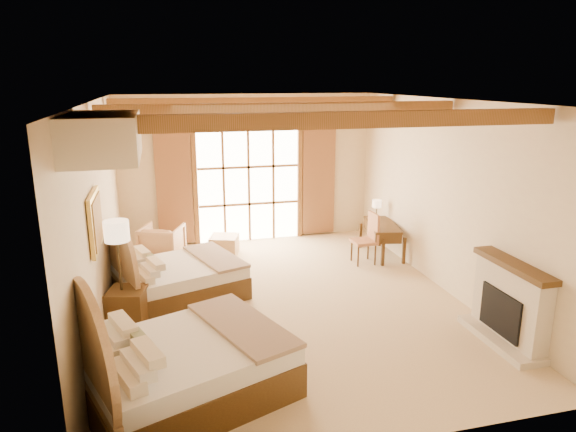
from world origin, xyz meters
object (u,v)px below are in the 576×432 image
object	(u,v)px
bed_far	(171,276)
armchair	(162,243)
nightstand	(128,309)
desk	(381,238)
bed_near	(172,363)

from	to	relation	value
bed_far	armchair	distance (m)	1.95
nightstand	desk	distance (m)	5.29
bed_near	desk	bearing A→B (deg)	21.11
bed_near	armchair	bearing A→B (deg)	69.16
desk	armchair	bearing A→B (deg)	-179.03
nightstand	desk	size ratio (longest dim) A/B	0.46
nightstand	desk	bearing A→B (deg)	37.22
bed_near	nightstand	distance (m)	1.93
bed_far	armchair	world-z (taller)	bed_far
bed_near	nightstand	bearing A→B (deg)	85.61
armchair	bed_far	bearing A→B (deg)	114.27
bed_far	nightstand	bearing A→B (deg)	-142.28
bed_far	nightstand	world-z (taller)	bed_far
bed_near	armchair	size ratio (longest dim) A/B	3.52
desk	bed_far	bearing A→B (deg)	-153.41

